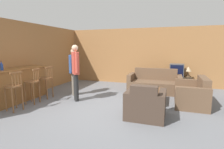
% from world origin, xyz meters
% --- Properties ---
extents(ground_plane, '(24.00, 24.00, 0.00)m').
position_xyz_m(ground_plane, '(0.00, 0.00, 0.00)').
color(ground_plane, slate).
extents(wall_back, '(9.40, 0.08, 2.60)m').
position_xyz_m(wall_back, '(0.00, 3.72, 1.30)').
color(wall_back, '#9E6B3D').
rests_on(wall_back, ground_plane).
extents(wall_left, '(0.08, 8.72, 2.60)m').
position_xyz_m(wall_left, '(-3.20, 1.36, 1.30)').
color(wall_left, '#9E6B3D').
rests_on(wall_left, ground_plane).
extents(bar_counter, '(0.55, 2.08, 1.08)m').
position_xyz_m(bar_counter, '(-2.87, -0.35, 0.54)').
color(bar_counter, brown).
rests_on(bar_counter, ground_plane).
extents(bar_chair_near, '(0.47, 0.47, 1.09)m').
position_xyz_m(bar_chair_near, '(-2.29, -0.99, 0.61)').
color(bar_chair_near, brown).
rests_on(bar_chair_near, ground_plane).
extents(bar_chair_mid, '(0.47, 0.47, 1.09)m').
position_xyz_m(bar_chair_mid, '(-2.29, -0.33, 0.61)').
color(bar_chair_mid, brown).
rests_on(bar_chair_mid, ground_plane).
extents(bar_chair_far, '(0.42, 0.42, 1.09)m').
position_xyz_m(bar_chair_far, '(-2.29, 0.30, 0.61)').
color(bar_chair_far, brown).
rests_on(bar_chair_far, ground_plane).
extents(couch_far, '(1.97, 0.96, 0.89)m').
position_xyz_m(couch_far, '(1.11, 2.38, 0.31)').
color(couch_far, brown).
rests_on(couch_far, ground_plane).
extents(armchair_near, '(0.93, 0.91, 0.86)m').
position_xyz_m(armchair_near, '(1.16, -0.30, 0.31)').
color(armchair_near, '#423328').
rests_on(armchair_near, ground_plane).
extents(loveseat_right, '(0.88, 1.46, 0.85)m').
position_xyz_m(loveseat_right, '(2.35, 1.16, 0.31)').
color(loveseat_right, brown).
rests_on(loveseat_right, ground_plane).
extents(coffee_table, '(0.65, 1.08, 0.38)m').
position_xyz_m(coffee_table, '(1.18, 0.99, 0.33)').
color(coffee_table, brown).
rests_on(coffee_table, ground_plane).
extents(tv_unit, '(1.20, 0.53, 0.50)m').
position_xyz_m(tv_unit, '(1.92, 3.32, 0.25)').
color(tv_unit, '#2D2319').
rests_on(tv_unit, ground_plane).
extents(tv, '(0.57, 0.41, 0.54)m').
position_xyz_m(tv, '(1.92, 3.32, 0.77)').
color(tv, '#4C4C4C').
rests_on(tv, tv_unit).
extents(bottle, '(0.08, 0.08, 0.27)m').
position_xyz_m(bottle, '(-2.82, -0.86, 1.20)').
color(bottle, '#234293').
rests_on(bottle, bar_counter).
extents(book_on_table, '(0.23, 0.13, 0.03)m').
position_xyz_m(book_on_table, '(1.07, 0.74, 0.39)').
color(book_on_table, '#B7AD99').
rests_on(book_on_table, coffee_table).
extents(table_lamp, '(0.26, 0.26, 0.44)m').
position_xyz_m(table_lamp, '(2.37, 3.32, 0.83)').
color(table_lamp, brown).
rests_on(table_lamp, tv_unit).
extents(person_by_window, '(0.23, 0.56, 1.67)m').
position_xyz_m(person_by_window, '(-1.60, 0.97, 0.95)').
color(person_by_window, '#756B5B').
rests_on(person_by_window, ground_plane).
extents(person_by_counter, '(0.40, 0.43, 1.80)m').
position_xyz_m(person_by_counter, '(-1.17, 0.36, 1.03)').
color(person_by_counter, black).
rests_on(person_by_counter, ground_plane).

